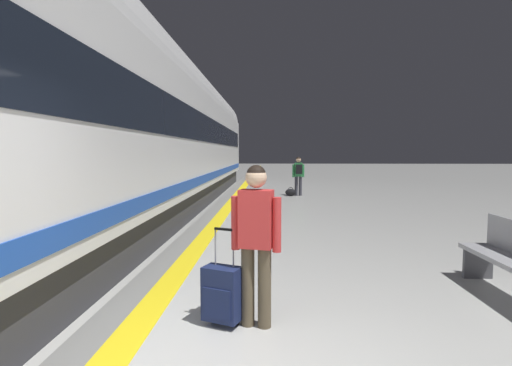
{
  "coord_description": "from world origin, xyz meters",
  "views": [
    {
      "loc": [
        0.27,
        -2.37,
        1.77
      ],
      "look_at": [
        0.03,
        4.31,
        1.25
      ],
      "focal_mm": 27.04,
      "sensor_mm": 36.0,
      "label": 1
    }
  ],
  "objects": [
    {
      "name": "tactile_edge_band",
      "position": [
        -1.38,
        10.0,
        0.0
      ],
      "size": [
        0.54,
        80.0,
        0.01
      ],
      "primitive_type": "cube",
      "color": "slate",
      "rests_on": "ground"
    },
    {
      "name": "high_speed_train",
      "position": [
        -3.12,
        7.33,
        2.5
      ],
      "size": [
        2.94,
        30.52,
        4.97
      ],
      "color": "#38383D",
      "rests_on": "ground"
    },
    {
      "name": "duffel_bag_near",
      "position": [
        1.13,
        13.37,
        0.15
      ],
      "size": [
        0.44,
        0.26,
        0.36
      ],
      "color": "black",
      "rests_on": "ground"
    },
    {
      "name": "traveller_foreground",
      "position": [
        0.13,
        1.45,
        0.96
      ],
      "size": [
        0.51,
        0.26,
        1.65
      ],
      "color": "brown",
      "rests_on": "ground"
    },
    {
      "name": "safety_line_strip",
      "position": [
        -1.09,
        10.0,
        0.0
      ],
      "size": [
        0.36,
        80.0,
        0.01
      ],
      "primitive_type": "cube",
      "color": "yellow",
      "rests_on": "ground"
    },
    {
      "name": "passenger_near",
      "position": [
        1.45,
        13.51,
        0.95
      ],
      "size": [
        0.5,
        0.33,
        1.6
      ],
      "color": "#383842",
      "rests_on": "ground"
    },
    {
      "name": "rolling_suitcase_foreground",
      "position": [
        -0.22,
        1.45,
        0.34
      ],
      "size": [
        0.43,
        0.35,
        1.0
      ],
      "color": "#19234C",
      "rests_on": "ground"
    }
  ]
}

